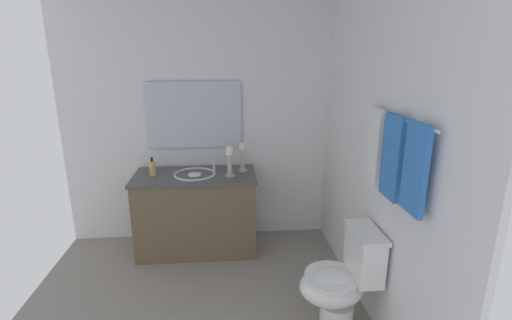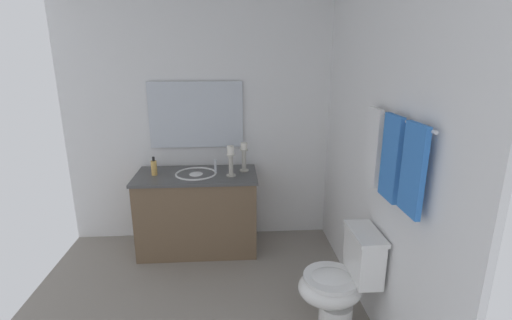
{
  "view_description": "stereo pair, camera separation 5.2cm",
  "coord_description": "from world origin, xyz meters",
  "px_view_note": "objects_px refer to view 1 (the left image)",
  "views": [
    {
      "loc": [
        2.47,
        0.27,
        1.9
      ],
      "look_at": [
        -0.28,
        0.51,
        1.11
      ],
      "focal_mm": 25.73,
      "sensor_mm": 36.0,
      "label": 1
    },
    {
      "loc": [
        2.47,
        0.32,
        1.9
      ],
      "look_at": [
        -0.28,
        0.51,
        1.11
      ],
      "focal_mm": 25.73,
      "sensor_mm": 36.0,
      "label": 2
    }
  ],
  "objects_px": {
    "mirror": "(194,115)",
    "candle_holder_tall": "(243,156)",
    "sink_basin": "(195,178)",
    "towel_center": "(392,157)",
    "candle_holder_short": "(230,160)",
    "soap_bottle": "(152,168)",
    "towel_near_corner": "(415,169)",
    "vanity_cabinet": "(196,212)",
    "towel_bar": "(399,118)",
    "towel_near_vanity": "(374,146)",
    "toilet": "(341,281)"
  },
  "relations": [
    {
      "from": "mirror",
      "to": "candle_holder_tall",
      "type": "bearing_deg",
      "value": 66.02
    },
    {
      "from": "sink_basin",
      "to": "mirror",
      "type": "xyz_separation_m",
      "value": [
        -0.28,
        -0.0,
        0.57
      ]
    },
    {
      "from": "towel_center",
      "to": "mirror",
      "type": "bearing_deg",
      "value": -141.49
    },
    {
      "from": "towel_center",
      "to": "candle_holder_short",
      "type": "bearing_deg",
      "value": -143.1
    },
    {
      "from": "soap_bottle",
      "to": "towel_near_corner",
      "type": "relative_size",
      "value": 0.36
    },
    {
      "from": "sink_basin",
      "to": "mirror",
      "type": "relative_size",
      "value": 0.43
    },
    {
      "from": "soap_bottle",
      "to": "towel_near_corner",
      "type": "bearing_deg",
      "value": 46.13
    },
    {
      "from": "sink_basin",
      "to": "candle_holder_short",
      "type": "height_order",
      "value": "candle_holder_short"
    },
    {
      "from": "sink_basin",
      "to": "candle_holder_short",
      "type": "bearing_deg",
      "value": 77.55
    },
    {
      "from": "vanity_cabinet",
      "to": "candle_holder_short",
      "type": "bearing_deg",
      "value": 77.58
    },
    {
      "from": "vanity_cabinet",
      "to": "towel_near_corner",
      "type": "distance_m",
      "value": 2.28
    },
    {
      "from": "vanity_cabinet",
      "to": "towel_bar",
      "type": "bearing_deg",
      "value": 44.24
    },
    {
      "from": "candle_holder_short",
      "to": "towel_bar",
      "type": "height_order",
      "value": "towel_bar"
    },
    {
      "from": "candle_holder_short",
      "to": "towel_near_vanity",
      "type": "xyz_separation_m",
      "value": [
        1.0,
        0.96,
        0.36
      ]
    },
    {
      "from": "toilet",
      "to": "towel_bar",
      "type": "xyz_separation_m",
      "value": [
        0.15,
        0.22,
        1.18
      ]
    },
    {
      "from": "vanity_cabinet",
      "to": "soap_bottle",
      "type": "height_order",
      "value": "soap_bottle"
    },
    {
      "from": "candle_holder_tall",
      "to": "towel_near_vanity",
      "type": "xyz_separation_m",
      "value": [
        1.15,
        0.83,
        0.37
      ]
    },
    {
      "from": "toilet",
      "to": "soap_bottle",
      "type": "bearing_deg",
      "value": -128.95
    },
    {
      "from": "candle_holder_tall",
      "to": "towel_near_vanity",
      "type": "bearing_deg",
      "value": 35.86
    },
    {
      "from": "sink_basin",
      "to": "towel_center",
      "type": "height_order",
      "value": "towel_center"
    },
    {
      "from": "candle_holder_short",
      "to": "soap_bottle",
      "type": "xyz_separation_m",
      "value": [
        -0.08,
        -0.73,
        -0.08
      ]
    },
    {
      "from": "towel_bar",
      "to": "towel_near_corner",
      "type": "relative_size",
      "value": 1.67
    },
    {
      "from": "candle_holder_tall",
      "to": "towel_center",
      "type": "distance_m",
      "value": 1.69
    },
    {
      "from": "mirror",
      "to": "candle_holder_tall",
      "type": "distance_m",
      "value": 0.64
    },
    {
      "from": "candle_holder_short",
      "to": "towel_center",
      "type": "distance_m",
      "value": 1.64
    },
    {
      "from": "candle_holder_tall",
      "to": "towel_center",
      "type": "bearing_deg",
      "value": 30.24
    },
    {
      "from": "candle_holder_tall",
      "to": "towel_near_corner",
      "type": "xyz_separation_m",
      "value": [
        1.7,
        0.83,
        0.38
      ]
    },
    {
      "from": "mirror",
      "to": "towel_near_vanity",
      "type": "height_order",
      "value": "mirror"
    },
    {
      "from": "towel_center",
      "to": "toilet",
      "type": "bearing_deg",
      "value": -126.07
    },
    {
      "from": "towel_bar",
      "to": "towel_near_vanity",
      "type": "relative_size",
      "value": 1.59
    },
    {
      "from": "sink_basin",
      "to": "towel_bar",
      "type": "relative_size",
      "value": 0.49
    },
    {
      "from": "vanity_cabinet",
      "to": "sink_basin",
      "type": "bearing_deg",
      "value": 90.0
    },
    {
      "from": "mirror",
      "to": "towel_bar",
      "type": "xyz_separation_m",
      "value": [
        1.63,
        1.32,
        0.23
      ]
    },
    {
      "from": "sink_basin",
      "to": "towel_center",
      "type": "xyz_separation_m",
      "value": [
        1.35,
        1.3,
        0.56
      ]
    },
    {
      "from": "toilet",
      "to": "towel_near_vanity",
      "type": "distance_m",
      "value": 0.97
    },
    {
      "from": "towel_bar",
      "to": "towel_center",
      "type": "bearing_deg",
      "value": -90.0
    },
    {
      "from": "mirror",
      "to": "candle_holder_tall",
      "type": "height_order",
      "value": "mirror"
    },
    {
      "from": "vanity_cabinet",
      "to": "toilet",
      "type": "distance_m",
      "value": 1.63
    },
    {
      "from": "toilet",
      "to": "towel_bar",
      "type": "height_order",
      "value": "towel_bar"
    },
    {
      "from": "sink_basin",
      "to": "candle_holder_tall",
      "type": "distance_m",
      "value": 0.51
    },
    {
      "from": "vanity_cabinet",
      "to": "candle_holder_short",
      "type": "relative_size",
      "value": 4.0
    },
    {
      "from": "mirror",
      "to": "candle_holder_tall",
      "type": "xyz_separation_m",
      "value": [
        0.21,
        0.47,
        -0.38
      ]
    },
    {
      "from": "sink_basin",
      "to": "candle_holder_short",
      "type": "xyz_separation_m",
      "value": [
        0.07,
        0.34,
        0.19
      ]
    },
    {
      "from": "candle_holder_tall",
      "to": "soap_bottle",
      "type": "xyz_separation_m",
      "value": [
        0.07,
        -0.86,
        -0.08
      ]
    },
    {
      "from": "towel_center",
      "to": "towel_near_corner",
      "type": "distance_m",
      "value": 0.28
    },
    {
      "from": "sink_basin",
      "to": "toilet",
      "type": "distance_m",
      "value": 1.67
    },
    {
      "from": "soap_bottle",
      "to": "towel_bar",
      "type": "bearing_deg",
      "value": 51.68
    },
    {
      "from": "soap_bottle",
      "to": "toilet",
      "type": "xyz_separation_m",
      "value": [
        1.2,
        1.49,
        -0.5
      ]
    },
    {
      "from": "sink_basin",
      "to": "soap_bottle",
      "type": "distance_m",
      "value": 0.41
    },
    {
      "from": "towel_near_vanity",
      "to": "towel_center",
      "type": "height_order",
      "value": "same"
    }
  ]
}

